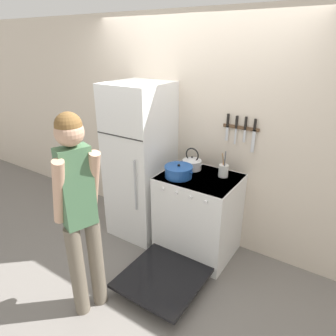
{
  "coord_description": "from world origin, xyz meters",
  "views": [
    {
      "loc": [
        1.59,
        -2.89,
        2.24
      ],
      "look_at": [
        -0.0,
        -0.48,
        1.01
      ],
      "focal_mm": 32.0,
      "sensor_mm": 36.0,
      "label": 1
    }
  ],
  "objects_px": {
    "dutch_oven_pot": "(179,172)",
    "utensil_jar": "(223,170)",
    "refrigerator": "(140,162)",
    "person": "(79,209)",
    "tea_kettle": "(192,163)",
    "stove_range": "(196,217)"
  },
  "relations": [
    {
      "from": "dutch_oven_pot",
      "to": "tea_kettle",
      "type": "xyz_separation_m",
      "value": [
        0.01,
        0.26,
        0.01
      ]
    },
    {
      "from": "tea_kettle",
      "to": "person",
      "type": "relative_size",
      "value": 0.15
    },
    {
      "from": "tea_kettle",
      "to": "refrigerator",
      "type": "bearing_deg",
      "value": -167.72
    },
    {
      "from": "utensil_jar",
      "to": "refrigerator",
      "type": "bearing_deg",
      "value": -171.89
    },
    {
      "from": "stove_range",
      "to": "utensil_jar",
      "type": "bearing_deg",
      "value": 41.06
    },
    {
      "from": "tea_kettle",
      "to": "utensil_jar",
      "type": "xyz_separation_m",
      "value": [
        0.37,
        0.01,
        0.0
      ]
    },
    {
      "from": "dutch_oven_pot",
      "to": "utensil_jar",
      "type": "relative_size",
      "value": 1.17
    },
    {
      "from": "stove_range",
      "to": "tea_kettle",
      "type": "height_order",
      "value": "tea_kettle"
    },
    {
      "from": "dutch_oven_pot",
      "to": "refrigerator",
      "type": "bearing_deg",
      "value": 168.25
    },
    {
      "from": "person",
      "to": "refrigerator",
      "type": "bearing_deg",
      "value": 35.28
    },
    {
      "from": "refrigerator",
      "to": "person",
      "type": "bearing_deg",
      "value": -73.37
    },
    {
      "from": "refrigerator",
      "to": "utensil_jar",
      "type": "bearing_deg",
      "value": 8.11
    },
    {
      "from": "utensil_jar",
      "to": "tea_kettle",
      "type": "bearing_deg",
      "value": -179.06
    },
    {
      "from": "refrigerator",
      "to": "tea_kettle",
      "type": "distance_m",
      "value": 0.64
    },
    {
      "from": "refrigerator",
      "to": "dutch_oven_pot",
      "type": "relative_size",
      "value": 5.5
    },
    {
      "from": "person",
      "to": "dutch_oven_pot",
      "type": "bearing_deg",
      "value": 6.59
    },
    {
      "from": "stove_range",
      "to": "tea_kettle",
      "type": "distance_m",
      "value": 0.59
    },
    {
      "from": "utensil_jar",
      "to": "person",
      "type": "height_order",
      "value": "person"
    },
    {
      "from": "stove_range",
      "to": "utensil_jar",
      "type": "distance_m",
      "value": 0.6
    },
    {
      "from": "dutch_oven_pot",
      "to": "person",
      "type": "distance_m",
      "value": 1.14
    },
    {
      "from": "dutch_oven_pot",
      "to": "utensil_jar",
      "type": "bearing_deg",
      "value": 34.87
    },
    {
      "from": "tea_kettle",
      "to": "person",
      "type": "distance_m",
      "value": 1.39
    }
  ]
}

